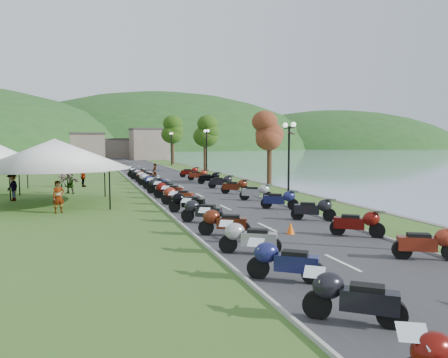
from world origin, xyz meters
TOP-DOWN VIEW (x-y plane):
  - ground at (0.00, 0.00)m, footprint 400.00×400.00m
  - road at (0.00, 40.00)m, footprint 7.00×120.00m
  - hills_backdrop at (0.00, 200.00)m, footprint 360.00×120.00m
  - far_building at (-2.00, 85.00)m, footprint 18.00×16.00m
  - moto_row_left at (-2.42, 16.35)m, footprint 2.60×47.21m
  - moto_row_right at (2.74, 20.00)m, footprint 2.60×35.51m
  - vendor_tent_main at (-9.38, 20.27)m, footprint 5.95×5.95m
  - tree_lakeside at (7.79, 27.44)m, footprint 2.55×2.55m
  - pedestrian_a at (-9.10, 17.01)m, footprint 0.77×0.67m
  - pedestrian_b at (-9.49, 31.01)m, footprint 0.79×0.50m
  - pedestrian_c at (-12.19, 23.01)m, footprint 1.02×1.27m
  - traffic_cone_near at (0.37, 8.38)m, footprint 0.33×0.33m

SIDE VIEW (x-z plane):
  - ground at x=0.00m, z-range 0.00..0.00m
  - hills_backdrop at x=0.00m, z-range -38.00..38.00m
  - pedestrian_a at x=-9.10m, z-range -0.88..0.88m
  - pedestrian_b at x=-9.49m, z-range -0.77..0.77m
  - pedestrian_c at x=-12.19m, z-range -0.92..0.92m
  - road at x=0.00m, z-range 0.00..0.02m
  - traffic_cone_near at x=0.37m, z-range 0.00..0.52m
  - moto_row_left at x=-2.42m, z-range 0.00..1.10m
  - moto_row_right at x=2.74m, z-range 0.00..1.10m
  - vendor_tent_main at x=-9.38m, z-range 0.00..4.00m
  - far_building at x=-2.00m, z-range 0.00..5.00m
  - tree_lakeside at x=7.79m, z-range 0.00..7.09m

